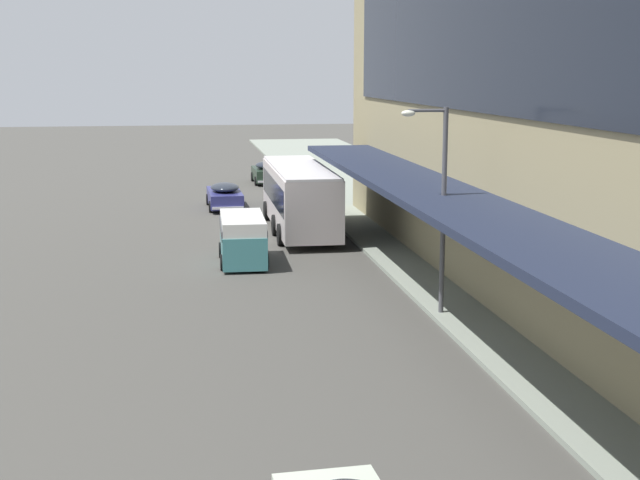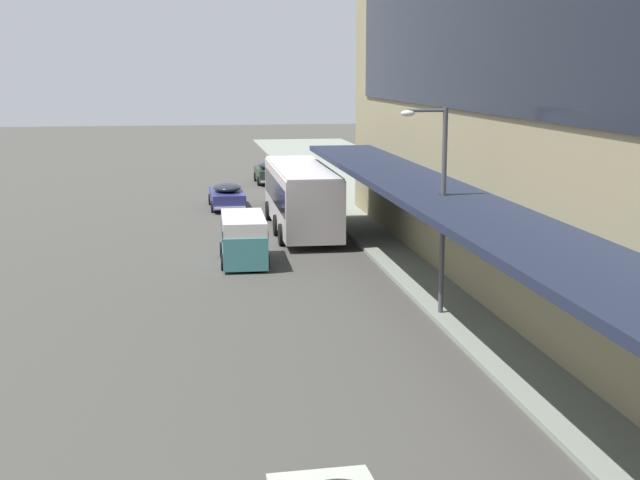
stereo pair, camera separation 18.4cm
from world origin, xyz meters
name	(u,v)px [view 2 (the right image)]	position (x,y,z in m)	size (l,w,h in m)	color
transit_bus_kerbside_front	(301,194)	(3.93, 32.83, 1.85)	(2.92, 10.92, 3.23)	beige
sedan_far_back	(227,195)	(0.70, 40.94, 0.75)	(2.02, 4.91, 1.49)	navy
sedan_oncoming_front	(288,192)	(4.28, 41.51, 0.78)	(1.92, 4.77, 1.59)	navy
sedan_lead_mid	(269,172)	(4.21, 52.05, 0.76)	(1.97, 4.35, 1.53)	#223426
vw_van	(243,236)	(0.66, 26.15, 1.10)	(1.99, 4.59, 1.96)	teal
street_lamp	(438,194)	(6.18, 16.93, 3.98)	(1.50, 0.28, 6.54)	#4C4C51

